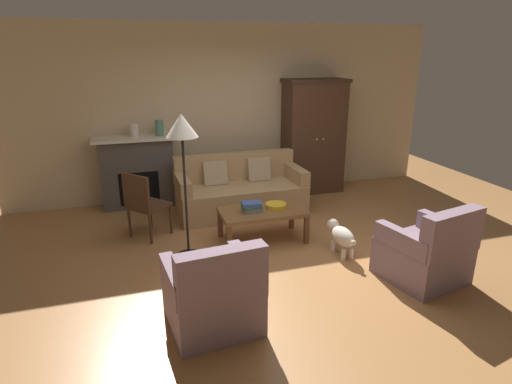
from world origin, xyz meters
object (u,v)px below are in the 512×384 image
object	(u,v)px
couch	(240,192)
floor_lamp	(182,135)
side_chair_wooden	(144,202)
dog	(341,236)
armchair_near_left	(214,296)
armchair_near_right	(426,253)
book_stack	(252,207)
fruit_bowl	(276,206)
mantel_vase_cream	(134,130)
coffee_table	(263,214)
fireplace	(138,171)
armoire	(313,137)
mantel_vase_jade	(159,128)

from	to	relation	value
couch	floor_lamp	size ratio (longest dim) A/B	1.13
side_chair_wooden	dog	bearing A→B (deg)	-27.82
armchair_near_left	side_chair_wooden	bearing A→B (deg)	102.76
armchair_near_right	floor_lamp	distance (m)	2.95
couch	armchair_near_right	size ratio (longest dim) A/B	2.13
book_stack	armchair_near_right	size ratio (longest dim) A/B	0.29
couch	armchair_near_left	size ratio (longest dim) A/B	2.20
fruit_bowl	mantel_vase_cream	bearing A→B (deg)	133.52
coffee_table	fruit_bowl	size ratio (longest dim) A/B	4.05
couch	side_chair_wooden	xyz separation A→B (m)	(-1.45, -0.58, 0.19)
fireplace	coffee_table	distance (m)	2.35
coffee_table	armchair_near_right	xyz separation A→B (m)	(1.37, -1.48, -0.05)
couch	fruit_bowl	bearing A→B (deg)	-79.15
coffee_table	floor_lamp	bearing A→B (deg)	-170.53
armoire	couch	distance (m)	1.74
armoire	armchair_near_right	bearing A→B (deg)	-91.78
mantel_vase_cream	floor_lamp	distance (m)	2.03
dog	fruit_bowl	bearing A→B (deg)	130.26
couch	dog	bearing A→B (deg)	-65.65
coffee_table	mantel_vase_jade	bearing A→B (deg)	121.63
couch	armchair_near_left	world-z (taller)	armchair_near_left
mantel_vase_jade	side_chair_wooden	xyz separation A→B (m)	(-0.36, -1.28, -0.73)
fireplace	coffee_table	bearing A→B (deg)	-50.66
armoire	armchair_near_right	size ratio (longest dim) A/B	2.12
fireplace	book_stack	distance (m)	2.26
mantel_vase_cream	couch	bearing A→B (deg)	-25.49
book_stack	mantel_vase_cream	size ratio (longest dim) A/B	1.26
armoire	book_stack	xyz separation A→B (m)	(-1.62, -1.74, -0.49)
book_stack	armchair_near_right	world-z (taller)	armchair_near_right
coffee_table	floor_lamp	size ratio (longest dim) A/B	0.64
side_chair_wooden	fireplace	bearing A→B (deg)	90.94
armoire	floor_lamp	size ratio (longest dim) A/B	1.12
armchair_near_left	dog	size ratio (longest dim) A/B	1.53
fruit_bowl	armchair_near_left	size ratio (longest dim) A/B	0.31
fruit_bowl	armchair_near_left	xyz separation A→B (m)	(-1.17, -1.65, -0.13)
coffee_table	book_stack	world-z (taller)	book_stack
fireplace	dog	bearing A→B (deg)	-47.58
floor_lamp	armchair_near_left	bearing A→B (deg)	-89.19
armoire	book_stack	world-z (taller)	armoire
mantel_vase_jade	dog	world-z (taller)	mantel_vase_jade
couch	floor_lamp	bearing A→B (deg)	-128.11
floor_lamp	fireplace	bearing A→B (deg)	103.78
fireplace	coffee_table	size ratio (longest dim) A/B	1.15
armchair_near_right	fruit_bowl	bearing A→B (deg)	127.96
mantel_vase_jade	side_chair_wooden	distance (m)	1.51
book_stack	armchair_near_left	world-z (taller)	armchair_near_left
mantel_vase_cream	floor_lamp	size ratio (longest dim) A/B	0.12
book_stack	floor_lamp	xyz separation A→B (m)	(-0.85, -0.16, 1.01)
fruit_bowl	floor_lamp	bearing A→B (deg)	-170.68
armchair_near_right	floor_lamp	world-z (taller)	floor_lamp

